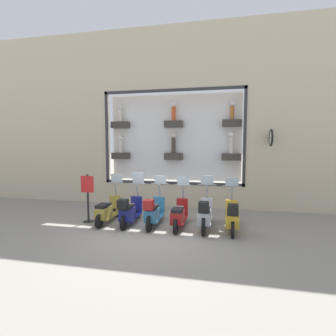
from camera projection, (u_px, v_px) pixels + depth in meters
name	position (u px, v px, depth m)	size (l,w,h in m)	color
ground_plane	(149.00, 233.00, 7.74)	(120.00, 120.00, 0.00)	gray
building_facade	(173.00, 117.00, 10.91)	(1.24, 36.00, 7.39)	beige
scooter_yellow_0	(232.00, 217.00, 7.76)	(1.79, 0.61, 1.53)	black
scooter_silver_1	(205.00, 215.00, 7.93)	(1.81, 0.60, 1.58)	black
scooter_red_2	(179.00, 215.00, 8.16)	(1.79, 0.60, 1.52)	black
scooter_teal_3	(154.00, 212.00, 8.26)	(1.80, 0.61, 1.54)	black
scooter_navy_4	(129.00, 211.00, 8.43)	(1.79, 0.60, 1.62)	black
scooter_olive_5	(107.00, 211.00, 8.66)	(1.79, 0.60, 1.55)	black
shop_sign_post	(88.00, 197.00, 8.74)	(0.36, 0.45, 1.61)	#232326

